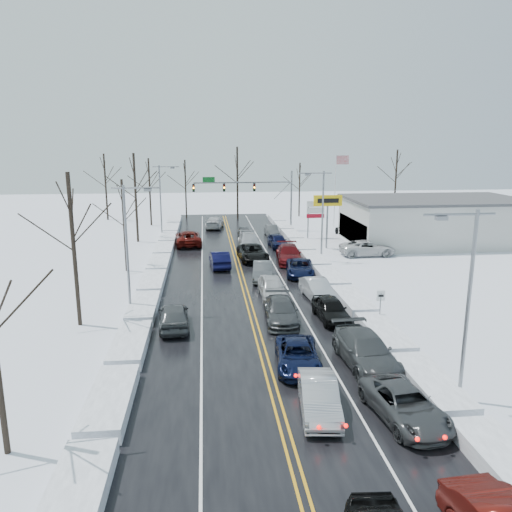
{
  "coord_description": "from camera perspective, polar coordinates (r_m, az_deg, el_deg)",
  "views": [
    {
      "loc": [
        -3.14,
        -38.11,
        11.86
      ],
      "look_at": [
        1.04,
        2.13,
        2.5
      ],
      "focal_mm": 35.0,
      "sensor_mm": 36.0,
      "label": 1
    }
  ],
  "objects": [
    {
      "name": "queued_car_2",
      "position": [
        27.53,
        4.75,
        -12.54
      ],
      "size": [
        2.71,
        5.09,
        1.36
      ],
      "primitive_type": "imported",
      "rotation": [
        0.0,
        0.0,
        -0.1
      ],
      "color": "black",
      "rests_on": "ground"
    },
    {
      "name": "tree_left_d",
      "position": [
        60.82,
        -13.68,
        8.4
      ],
      "size": [
        4.2,
        4.2,
        10.5
      ],
      "color": "#2D231C",
      "rests_on": "ground"
    },
    {
      "name": "streetlight_se",
      "position": [
        24.05,
        22.8,
        -3.83
      ],
      "size": [
        3.2,
        0.25,
        9.0
      ],
      "color": "slate",
      "rests_on": "ground"
    },
    {
      "name": "queued_car_16",
      "position": [
        56.88,
        2.48,
        0.98
      ],
      "size": [
        2.12,
        4.64,
        1.54
      ],
      "primitive_type": "imported",
      "rotation": [
        0.0,
        0.0,
        0.07
      ],
      "color": "black",
      "rests_on": "ground"
    },
    {
      "name": "tree_far_c",
      "position": [
        77.4,
        -2.15,
        9.92
      ],
      "size": [
        4.4,
        4.4,
        11.0
      ],
      "color": "#2D231C",
      "rests_on": "ground"
    },
    {
      "name": "queued_car_12",
      "position": [
        34.53,
        8.52,
        -7.22
      ],
      "size": [
        2.09,
        4.65,
        1.55
      ],
      "primitive_type": "imported",
      "rotation": [
        0.0,
        0.0,
        0.06
      ],
      "color": "black",
      "rests_on": "ground"
    },
    {
      "name": "queued_car_3",
      "position": [
        33.83,
        2.88,
        -7.52
      ],
      "size": [
        2.43,
        5.33,
        1.51
      ],
      "primitive_type": "imported",
      "rotation": [
        0.0,
        0.0,
        -0.06
      ],
      "color": "#3A3C3F",
      "rests_on": "ground"
    },
    {
      "name": "queued_car_13",
      "position": [
        38.79,
        6.96,
        -4.88
      ],
      "size": [
        2.06,
        4.82,
        1.55
      ],
      "primitive_type": "imported",
      "rotation": [
        0.0,
        0.0,
        0.09
      ],
      "color": "#AAADB2",
      "rests_on": "ground"
    },
    {
      "name": "streetlight_ne",
      "position": [
        49.89,
        7.41,
        5.37
      ],
      "size": [
        3.2,
        0.25,
        9.0
      ],
      "color": "slate",
      "rests_on": "ground"
    },
    {
      "name": "oncoming_car_3",
      "position": [
        33.21,
        -9.32,
        -8.08
      ],
      "size": [
        2.26,
        4.92,
        1.64
      ],
      "primitive_type": "imported",
      "rotation": [
        0.0,
        0.0,
        3.21
      ],
      "color": "#414446",
      "rests_on": "ground"
    },
    {
      "name": "ground",
      "position": [
        40.04,
        -1.17,
        -4.21
      ],
      "size": [
        160.0,
        160.0,
        0.0
      ],
      "primitive_type": "plane",
      "color": "silver",
      "rests_on": "ground"
    },
    {
      "name": "tree_far_a",
      "position": [
        79.67,
        -16.89,
        8.97
      ],
      "size": [
        4.0,
        4.0,
        10.0
      ],
      "color": "#2D231C",
      "rests_on": "ground"
    },
    {
      "name": "queued_car_11",
      "position": [
        28.27,
        12.33,
        -12.1
      ],
      "size": [
        2.71,
        6.05,
        1.72
      ],
      "primitive_type": "imported",
      "rotation": [
        0.0,
        0.0,
        0.05
      ],
      "color": "#3B3E40",
      "rests_on": "ground"
    },
    {
      "name": "queued_car_8",
      "position": [
        62.73,
        -1.34,
        2.12
      ],
      "size": [
        1.61,
        3.98,
        1.35
      ],
      "primitive_type": "imported",
      "rotation": [
        0.0,
        0.0,
        -0.0
      ],
      "color": "#46494C",
      "rests_on": "ground"
    },
    {
      "name": "streetlight_sw",
      "position": [
        35.12,
        -14.28,
        1.87
      ],
      "size": [
        3.2,
        0.25,
        9.0
      ],
      "color": "slate",
      "rests_on": "ground"
    },
    {
      "name": "oncoming_car_1",
      "position": [
        58.69,
        -7.73,
        1.25
      ],
      "size": [
        3.3,
        6.36,
        1.71
      ],
      "primitive_type": "imported",
      "rotation": [
        0.0,
        0.0,
        3.22
      ],
      "color": "#540F0B",
      "rests_on": "ground"
    },
    {
      "name": "tree_far_e",
      "position": [
        85.14,
        15.75,
        9.5
      ],
      "size": [
        4.2,
        4.2,
        10.5
      ],
      "color": "#2D231C",
      "rests_on": "ground"
    },
    {
      "name": "used_vehicles_sign",
      "position": [
        62.23,
        6.81,
        5.04
      ],
      "size": [
        2.2,
        0.22,
        4.65
      ],
      "color": "slate",
      "rests_on": "ground"
    },
    {
      "name": "oncoming_car_0",
      "position": [
        48.1,
        -4.17,
        -1.28
      ],
      "size": [
        2.06,
        4.97,
        1.6
      ],
      "primitive_type": "imported",
      "rotation": [
        0.0,
        0.0,
        3.22
      ],
      "color": "black",
      "rests_on": "ground"
    },
    {
      "name": "road_surface",
      "position": [
        41.95,
        -1.4,
        -3.4
      ],
      "size": [
        14.0,
        84.0,
        0.01
      ],
      "primitive_type": "cube",
      "color": "black",
      "rests_on": "ground"
    },
    {
      "name": "oncoming_car_2",
      "position": [
        69.74,
        -4.74,
        3.19
      ],
      "size": [
        2.94,
        5.74,
        1.59
      ],
      "primitive_type": "imported",
      "rotation": [
        0.0,
        0.0,
        3.01
      ],
      "color": "#BCBCBE",
      "rests_on": "ground"
    },
    {
      "name": "parked_car_2",
      "position": [
        64.94,
        10.31,
        2.29
      ],
      "size": [
        2.33,
        4.69,
        1.54
      ],
      "primitive_type": "imported",
      "rotation": [
        0.0,
        0.0,
        3.26
      ],
      "color": "black",
      "rests_on": "ground"
    },
    {
      "name": "queued_car_15",
      "position": [
        49.99,
        3.79,
        -0.73
      ],
      "size": [
        2.84,
        6.03,
        1.7
      ],
      "primitive_type": "imported",
      "rotation": [
        0.0,
        0.0,
        -0.08
      ],
      "color": "#4B0A0D",
      "rests_on": "ground"
    },
    {
      "name": "snow_bank_left",
      "position": [
        42.07,
        -11.8,
        -3.63
      ],
      "size": [
        1.9,
        72.0,
        0.72
      ],
      "primitive_type": "cube",
      "color": "white",
      "rests_on": "ground"
    },
    {
      "name": "queued_car_7",
      "position": [
        56.57,
        -0.77,
        0.92
      ],
      "size": [
        2.35,
        5.77,
        1.67
      ],
      "primitive_type": "imported",
      "rotation": [
        0.0,
        0.0,
        -0.0
      ],
      "color": "#A4A7AB",
      "rests_on": "ground"
    },
    {
      "name": "tires_plus_sign",
      "position": [
        56.22,
        8.2,
        5.88
      ],
      "size": [
        3.2,
        0.34,
        6.0
      ],
      "color": "slate",
      "rests_on": "ground"
    },
    {
      "name": "queued_car_10",
      "position": [
        23.78,
        16.52,
        -17.48
      ],
      "size": [
        3.02,
        5.41,
        1.43
      ],
      "primitive_type": "imported",
      "rotation": [
        0.0,
        0.0,
        0.13
      ],
      "color": "#3D3F41",
      "rests_on": "ground"
    },
    {
      "name": "queued_car_1",
      "position": [
        23.59,
        7.15,
        -17.27
      ],
      "size": [
        2.13,
        4.78,
        1.52
      ],
      "primitive_type": "imported",
      "rotation": [
        0.0,
        0.0,
        -0.11
      ],
      "color": "#A2A4AA",
      "rests_on": "ground"
    },
    {
      "name": "queued_car_14",
      "position": [
        45.3,
        5.02,
        -2.2
      ],
      "size": [
        3.05,
        5.41,
        1.43
      ],
      "primitive_type": "imported",
      "rotation": [
        0.0,
        0.0,
        -0.14
      ],
      "color": "black",
      "rests_on": "ground"
    },
    {
      "name": "speed_limit_sign",
      "position": [
        33.77,
        14.05,
        -5.01
      ],
      "size": [
        0.55,
        0.09,
        2.35
      ],
      "color": "slate",
      "rests_on": "ground"
    },
    {
      "name": "parked_car_1",
      "position": [
        58.73,
        14.18,
        0.97
      ],
      "size": [
        2.28,
        5.06,
        1.44
      ],
      "primitive_type": "imported",
      "rotation": [
        0.0,
        0.0,
        0.05
      ],
      "color": "#3B3E3F",
      "rests_on": "ground"
    },
    {
      "name": "tree_far_d",
      "position": [
        80.28,
        5.01,
        8.75
      ],
      "size": [
        3.4,
        3.4,
        8.5
      ],
      "color": "#2D231C",
      "rests_on": "ground"
    },
    {
      "name": "queued_car_4",
      "position": [
        38.88,
        1.86,
        -4.74
      ],
      "size": [
        1.99,
        4.85,
        1.65
      ],
      "primitive_type": "imported",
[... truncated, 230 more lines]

